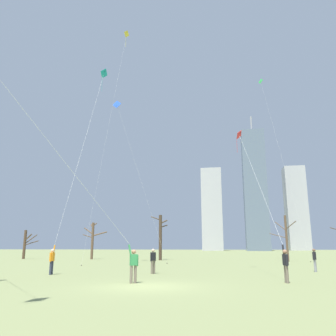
{
  "coord_description": "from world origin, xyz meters",
  "views": [
    {
      "loc": [
        3.58,
        -15.86,
        1.76
      ],
      "look_at": [
        0.0,
        6.0,
        6.87
      ],
      "focal_mm": 36.49,
      "sensor_mm": 36.0,
      "label": 1
    }
  ],
  "objects": [
    {
      "name": "bystander_strolling_midfield",
      "position": [
        -1.23,
        7.34,
        0.9
      ],
      "size": [
        0.35,
        0.45,
        1.62
      ],
      "color": "#726656",
      "rests_on": "ground"
    },
    {
      "name": "skyline_mid_tower_right",
      "position": [
        38.66,
        159.85,
        20.33
      ],
      "size": [
        9.77,
        9.76,
        40.66
      ],
      "color": "#B2B2B7",
      "rests_on": "ground"
    },
    {
      "name": "ground_plane",
      "position": [
        0.0,
        0.0,
        0.0
      ],
      "size": [
        400.0,
        400.0,
        0.0
      ],
      "primitive_type": "plane",
      "color": "#848E56"
    },
    {
      "name": "kite_flyer_midfield_left_teal",
      "position": [
        -7.58,
        6.79,
        3.69
      ],
      "size": [
        0.4,
        8.84,
        19.08
      ],
      "color": "#33384C",
      "rests_on": "ground"
    },
    {
      "name": "skyline_squat_block",
      "position": [
        17.56,
        138.09,
        26.74
      ],
      "size": [
        9.94,
        8.77,
        60.96
      ],
      "color": "slate",
      "rests_on": "ground"
    },
    {
      "name": "kite_flyer_midfield_right_red",
      "position": [
        6.37,
        3.54,
        2.01
      ],
      "size": [
        1.83,
        9.74,
        11.2
      ],
      "color": "#726656",
      "rests_on": "ground"
    },
    {
      "name": "bare_tree_rightmost",
      "position": [
        -15.39,
        32.27,
        2.92
      ],
      "size": [
        3.56,
        1.34,
        5.24
      ],
      "color": "brown",
      "rests_on": "ground"
    },
    {
      "name": "bare_tree_leftmost",
      "position": [
        11.04,
        28.8,
        2.93
      ],
      "size": [
        2.95,
        2.54,
        5.58
      ],
      "color": "brown",
      "rests_on": "ground"
    },
    {
      "name": "bystander_far_off_by_trees",
      "position": [
        9.88,
        10.8,
        0.9
      ],
      "size": [
        0.31,
        0.48,
        1.62
      ],
      "color": "gray",
      "rests_on": "ground"
    },
    {
      "name": "distant_kite_drifting_left_green",
      "position": [
        9.96,
        30.82,
        22.47
      ],
      "size": [
        4.3,
        3.46,
        25.68
      ],
      "color": "green",
      "rests_on": "ground"
    },
    {
      "name": "distant_kite_high_overhead_blue",
      "position": [
        -8.15,
        20.57,
        17.02
      ],
      "size": [
        6.62,
        0.94,
        18.87
      ],
      "color": "blue",
      "rests_on": "ground"
    },
    {
      "name": "kite_flyer_far_back_orange",
      "position": [
        -3.2,
        -1.78,
        4.68
      ],
      "size": [
        8.88,
        11.48,
        15.18
      ],
      "color": "#726656",
      "rests_on": "ground"
    },
    {
      "name": "bare_tree_center",
      "position": [
        -25.51,
        31.56,
        2.2
      ],
      "size": [
        2.23,
        1.32,
        4.16
      ],
      "color": "#4C3828",
      "rests_on": "ground"
    },
    {
      "name": "distant_kite_drifting_right_yellow",
      "position": [
        -8.69,
        22.8,
        26.93
      ],
      "size": [
        1.69,
        8.09,
        30.38
      ],
      "color": "yellow",
      "rests_on": "ground"
    },
    {
      "name": "skyline_tall_tower",
      "position": [
        -1.9,
        145.24,
        19.06
      ],
      "size": [
        9.52,
        7.08,
        38.11
      ],
      "color": "#B2B2B7",
      "rests_on": "ground"
    },
    {
      "name": "bare_tree_far_right_edge",
      "position": [
        -5.02,
        30.34,
        3.19
      ],
      "size": [
        2.34,
        1.59,
        5.98
      ],
      "color": "#423326",
      "rests_on": "ground"
    }
  ]
}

